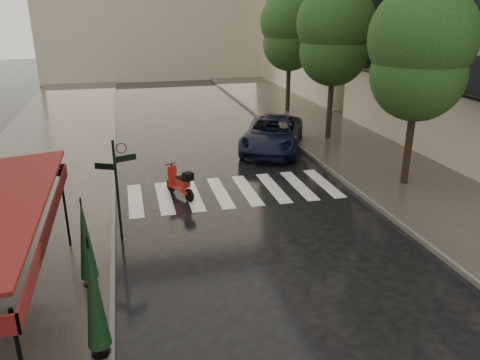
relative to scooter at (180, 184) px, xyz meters
name	(u,v)px	position (x,y,z in m)	size (l,w,h in m)	color
ground	(173,288)	(-0.95, -5.93, -0.53)	(120.00, 120.00, 0.00)	black
sidewalk_near	(46,158)	(-5.45, 6.07, -0.47)	(6.00, 60.00, 0.12)	#38332D
sidewalk_far	(341,138)	(9.30, 6.07, -0.47)	(5.50, 60.00, 0.12)	#38332D
curb_near	(114,153)	(-2.40, 6.07, -0.45)	(0.12, 60.00, 0.16)	#595651
curb_far	(291,141)	(6.50, 6.07, -0.45)	(0.12, 60.00, 0.16)	#595651
crosswalk	(234,191)	(2.02, 0.07, -0.52)	(7.85, 3.20, 0.01)	silver
signpost	(117,183)	(-2.15, -2.93, 1.30)	(1.17, 0.29, 3.10)	black
tree_near	(422,45)	(8.65, -0.93, 4.79)	(3.80, 3.80, 7.99)	black
tree_mid	(335,29)	(8.55, 6.07, 5.06)	(3.80, 3.80, 8.34)	black
tree_far	(290,26)	(8.75, 13.07, 4.93)	(3.80, 3.80, 8.16)	black
scooter	(180,184)	(0.00, 0.00, 0.00)	(0.93, 1.60, 1.14)	black
parked_car	(272,134)	(5.13, 5.03, 0.27)	(2.65, 5.74, 1.60)	black
parasol_front	(94,294)	(-2.60, -8.08, 0.97)	(0.46, 0.46, 2.57)	black
parasol_back	(85,239)	(-2.93, -5.43, 0.83)	(0.43, 0.43, 2.30)	black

